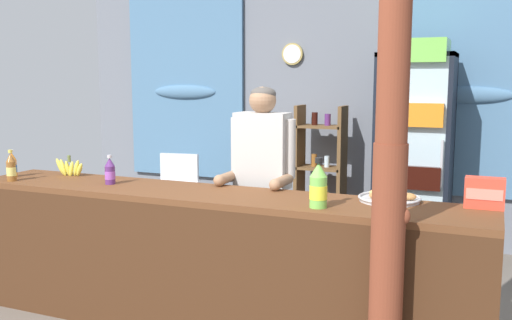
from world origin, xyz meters
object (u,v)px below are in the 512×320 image
at_px(soda_bottle_lime_soda, 318,187).
at_px(soda_bottle_iced_tea, 11,168).
at_px(stall_counter, 201,249).
at_px(bottle_shelf_rack, 320,172).
at_px(plastic_lawn_chair, 175,190).
at_px(drink_fridge, 414,142).
at_px(pastry_tray, 390,198).
at_px(banana_bunch, 69,168).
at_px(shopkeeper, 262,171).
at_px(soda_bottle_orange_soda, 12,165).
at_px(timber_post, 391,155).
at_px(snack_box_crackers, 485,193).
at_px(soda_bottle_grape_soda, 110,172).

distance_m(soda_bottle_lime_soda, soda_bottle_iced_tea, 2.27).
relative_size(stall_counter, soda_bottle_iced_tea, 15.58).
distance_m(bottle_shelf_rack, plastic_lawn_chair, 1.51).
bearing_deg(plastic_lawn_chair, drink_fridge, 5.63).
relative_size(pastry_tray, banana_bunch, 1.40).
height_order(shopkeeper, banana_bunch, shopkeeper).
distance_m(plastic_lawn_chair, soda_bottle_orange_soda, 1.96).
height_order(soda_bottle_iced_tea, banana_bunch, soda_bottle_iced_tea).
relative_size(stall_counter, bottle_shelf_rack, 2.53).
xyz_separation_m(timber_post, bottle_shelf_rack, (-1.13, 2.61, -0.56)).
xyz_separation_m(stall_counter, timber_post, (1.21, -0.27, 0.70)).
xyz_separation_m(stall_counter, banana_bunch, (-1.27, 0.27, 0.40)).
distance_m(bottle_shelf_rack, snack_box_crackers, 2.56).
xyz_separation_m(timber_post, soda_bottle_grape_soda, (-1.98, 0.38, -0.27)).
distance_m(shopkeeper, pastry_tray, 0.99).
height_order(drink_fridge, snack_box_crackers, drink_fridge).
height_order(soda_bottle_iced_tea, snack_box_crackers, soda_bottle_iced_tea).
xyz_separation_m(plastic_lawn_chair, soda_bottle_iced_tea, (-0.14, -2.00, 0.52)).
bearing_deg(shopkeeper, soda_bottle_lime_soda, -46.22).
bearing_deg(timber_post, banana_bunch, 167.58).
bearing_deg(soda_bottle_iced_tea, soda_bottle_lime_soda, 0.93).
bearing_deg(plastic_lawn_chair, soda_bottle_lime_soda, -42.73).
bearing_deg(timber_post, stall_counter, 167.40).
relative_size(stall_counter, soda_bottle_lime_soda, 12.22).
bearing_deg(soda_bottle_orange_soda, plastic_lawn_chair, 81.91).
xyz_separation_m(soda_bottle_grape_soda, soda_bottle_orange_soda, (-0.85, -0.04, 0.00)).
bearing_deg(bottle_shelf_rack, soda_bottle_iced_tea, -123.29).
distance_m(shopkeeper, soda_bottle_grape_soda, 1.06).
height_order(stall_counter, soda_bottle_orange_soda, soda_bottle_orange_soda).
bearing_deg(shopkeeper, soda_bottle_orange_soda, -163.46).
height_order(timber_post, shopkeeper, timber_post).
xyz_separation_m(soda_bottle_lime_soda, snack_box_crackers, (0.87, 0.35, -0.03)).
distance_m(stall_counter, bottle_shelf_rack, 2.35).
height_order(timber_post, soda_bottle_orange_soda, timber_post).
bearing_deg(stall_counter, drink_fridge, 65.14).
xyz_separation_m(soda_bottle_orange_soda, soda_bottle_iced_tea, (0.13, -0.13, 0.01)).
bearing_deg(stall_counter, soda_bottle_grape_soda, 171.82).
height_order(timber_post, drink_fridge, timber_post).
relative_size(soda_bottle_grape_soda, snack_box_crackers, 0.95).
xyz_separation_m(drink_fridge, soda_bottle_orange_soda, (-2.63, -2.10, -0.07)).
xyz_separation_m(plastic_lawn_chair, banana_bunch, (0.09, -1.66, 0.48)).
height_order(shopkeeper, soda_bottle_iced_tea, shopkeeper).
xyz_separation_m(soda_bottle_grape_soda, soda_bottle_iced_tea, (-0.73, -0.17, 0.01)).
distance_m(soda_bottle_iced_tea, banana_bunch, 0.41).
bearing_deg(timber_post, pastry_tray, 99.32).
height_order(plastic_lawn_chair, snack_box_crackers, snack_box_crackers).
xyz_separation_m(soda_bottle_iced_tea, pastry_tray, (2.61, 0.36, -0.07)).
height_order(plastic_lawn_chair, shopkeeper, shopkeeper).
xyz_separation_m(drink_fridge, plastic_lawn_chair, (-2.36, -0.23, -0.58)).
height_order(stall_counter, shopkeeper, shopkeeper).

